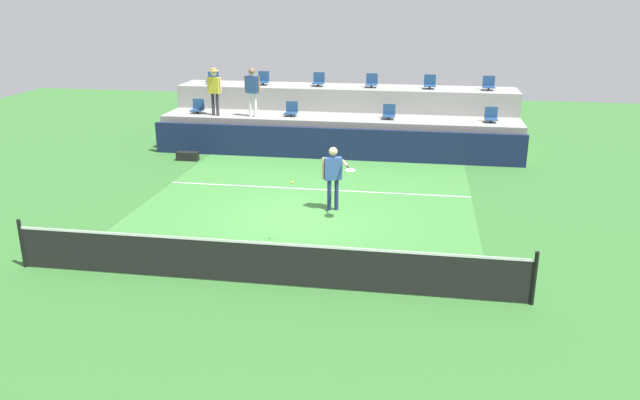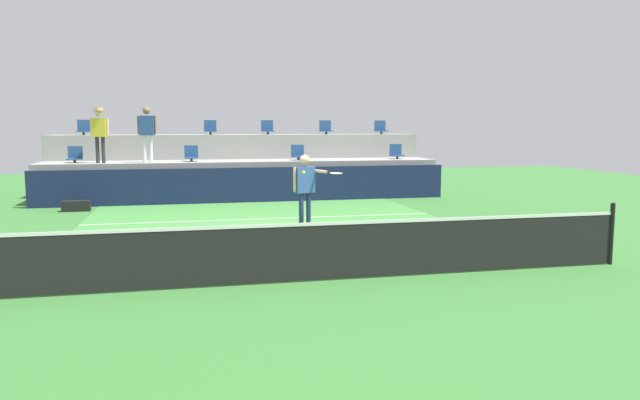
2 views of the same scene
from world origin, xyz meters
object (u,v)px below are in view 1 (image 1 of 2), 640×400
Objects in this scene: stadium_chair_lower_left at (291,110)px; tennis_player at (334,172)px; stadium_chair_upper_far_right at (489,84)px; stadium_chair_upper_mid_left at (319,80)px; stadium_chair_upper_far_left at (213,78)px; stadium_chair_upper_left at (263,79)px; stadium_chair_upper_mid_right at (372,82)px; stadium_chair_lower_far_right at (491,116)px; equipment_bag at (188,156)px; spectator_leaning_on_rail at (252,87)px; tennis_ball at (292,183)px; spectator_with_hat at (214,87)px; stadium_chair_upper_right at (430,83)px; stadium_chair_lower_far_left at (198,107)px; stadium_chair_lower_right at (389,113)px.

stadium_chair_lower_left reaches higher than tennis_player.
stadium_chair_upper_mid_left is at bearing 180.00° from stadium_chair_upper_far_right.
stadium_chair_lower_left is 4.08m from stadium_chair_upper_far_left.
stadium_chair_upper_mid_right is (4.26, 0.00, 0.00)m from stadium_chair_upper_left.
stadium_chair_lower_far_right reaches higher than equipment_bag.
stadium_chair_upper_far_right is at bearing 89.79° from stadium_chair_lower_far_right.
spectator_leaning_on_rail is 25.77× the size of tennis_ball.
stadium_chair_upper_far_right is 10.12m from spectator_with_hat.
stadium_chair_upper_far_right is at bearing 0.00° from stadium_chair_upper_mid_left.
stadium_chair_lower_far_right is 6.70m from stadium_chair_upper_mid_left.
spectator_leaning_on_rail is (-6.30, -2.18, -0.00)m from stadium_chair_upper_right.
stadium_chair_lower_far_left is 1.00× the size of stadium_chair_upper_far_right.
stadium_chair_upper_mid_left is 6.03m from equipment_bag.
spectator_with_hat is at bearing -158.46° from stadium_chair_upper_mid_right.
stadium_chair_upper_far_right is 11.31m from equipment_bag.
tennis_ball is at bearing -78.03° from stadium_chair_lower_left.
stadium_chair_upper_right reaches higher than stadium_chair_lower_right.
stadium_chair_lower_far_left is at bearing -157.26° from stadium_chair_upper_mid_left.
spectator_leaning_on_rail is at bearing -164.10° from stadium_chair_lower_left.
stadium_chair_upper_mid_right is (6.33, 0.00, 0.00)m from stadium_chair_upper_far_left.
stadium_chair_lower_left is (3.59, 0.00, 0.00)m from stadium_chair_lower_far_left.
tennis_player is 25.47× the size of tennis_ball.
stadium_chair_upper_far_right is at bearing 14.47° from spectator_leaning_on_rail.
spectator_leaning_on_rail is at bearing -177.40° from stadium_chair_lower_far_right.
stadium_chair_upper_mid_left reaches higher than stadium_chair_lower_far_right.
spectator_leaning_on_rail is at bearing 43.88° from equipment_bag.
stadium_chair_upper_mid_left is 1.00× the size of stadium_chair_upper_right.
stadium_chair_upper_right is (2.19, 0.00, 0.00)m from stadium_chair_upper_mid_right.
stadium_chair_upper_mid_left reaches higher than tennis_ball.
stadium_chair_upper_mid_right reaches higher than stadium_chair_lower_far_right.
stadium_chair_lower_far_left is 1.00× the size of stadium_chair_upper_right.
stadium_chair_lower_far_right is 9.92m from spectator_with_hat.
stadium_chair_lower_right is 7.65× the size of tennis_ball.
stadium_chair_upper_mid_left reaches higher than stadium_chair_lower_left.
stadium_chair_lower_far_right is 10.52m from tennis_ball.
stadium_chair_upper_mid_left is at bearing 68.50° from stadium_chair_lower_left.
stadium_chair_upper_far_left is (0.02, 1.80, 0.85)m from stadium_chair_lower_far_left.
stadium_chair_lower_far_left is 0.68× the size of equipment_bag.
stadium_chair_upper_left is 4.88m from equipment_bag.
stadium_chair_upper_left is at bearing 180.00° from stadium_chair_upper_mid_right.
stadium_chair_lower_far_left is at bearing 121.10° from tennis_ball.
stadium_chair_upper_left is at bearing 180.00° from stadium_chair_upper_mid_left.
spectator_leaning_on_rail reaches higher than stadium_chair_upper_mid_right.
stadium_chair_lower_far_left reaches higher than tennis_ball.
spectator_leaning_on_rail reaches higher than stadium_chair_lower_far_right.
stadium_chair_lower_far_right is 4.78m from stadium_chair_upper_mid_right.
stadium_chair_upper_mid_left is at bearing 22.74° from stadium_chair_lower_far_left.
spectator_with_hat is (-9.88, -2.18, -0.02)m from stadium_chair_upper_far_right.
stadium_chair_upper_mid_right is 2.19m from stadium_chair_upper_right.
stadium_chair_lower_right is at bearing 4.47° from spectator_leaning_on_rail.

